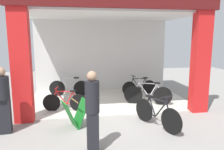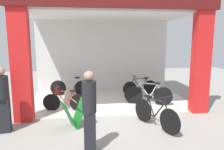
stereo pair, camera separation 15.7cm
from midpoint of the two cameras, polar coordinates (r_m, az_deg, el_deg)
name	(u,v)px [view 2 (the right image)]	position (r m, az deg, el deg)	size (l,w,h in m)	color
ground_plane	(116,116)	(7.00, 1.76, -10.58)	(20.03, 20.03, 0.00)	gray
shop_facade	(108,44)	(8.37, -0.38, 7.96)	(6.21, 3.94, 4.07)	beige
bicycle_inside_0	(70,87)	(9.33, -10.32, -3.19)	(1.66, 0.46, 0.92)	black
bicycle_inside_1	(140,87)	(9.45, 7.84, -3.14)	(1.53, 0.42, 0.85)	black
bicycle_inside_2	(148,95)	(8.10, 10.00, -5.06)	(1.66, 0.64, 0.96)	black
bicycle_inside_3	(65,101)	(7.49, -11.52, -6.78)	(1.47, 0.40, 0.81)	black
bicycle_parked_0	(155,114)	(6.16, 11.97, -9.95)	(0.73, 1.58, 0.94)	black
sandwich_board_sign	(74,113)	(6.16, -9.15, -9.84)	(0.79, 0.70, 0.76)	#197226
pedestrian_0	(89,111)	(4.68, -4.95, -9.44)	(0.31, 0.31, 1.76)	black
pedestrian_1	(2,99)	(6.23, -26.18, -5.57)	(0.61, 0.39, 1.71)	black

